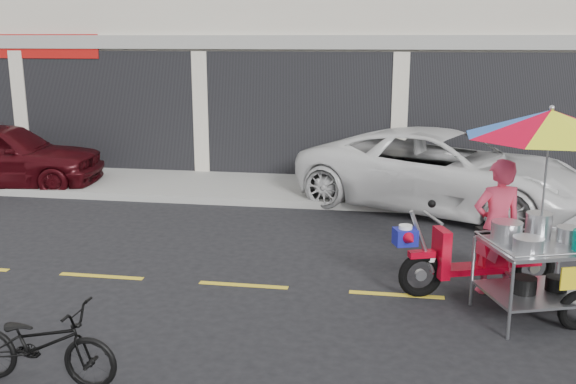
% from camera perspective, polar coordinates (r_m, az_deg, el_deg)
% --- Properties ---
extents(ground, '(90.00, 90.00, 0.00)m').
position_cam_1_polar(ground, '(8.38, 9.61, -9.02)').
color(ground, black).
extents(sidewalk, '(45.00, 3.00, 0.15)m').
position_cam_1_polar(sidewalk, '(13.62, 9.64, 0.12)').
color(sidewalk, gray).
rests_on(sidewalk, ground).
extents(centerline, '(42.00, 0.10, 0.01)m').
position_cam_1_polar(centerline, '(8.38, 9.61, -8.99)').
color(centerline, gold).
rests_on(centerline, ground).
extents(maroon_sedan, '(4.49, 2.35, 1.46)m').
position_cam_1_polar(maroon_sedan, '(15.19, -24.16, 3.02)').
color(maroon_sedan, '#35070B').
rests_on(maroon_sedan, ground).
extents(white_pickup, '(6.01, 4.50, 1.52)m').
position_cam_1_polar(white_pickup, '(12.40, 13.65, 1.85)').
color(white_pickup, silver).
rests_on(white_pickup, ground).
extents(near_bicycle, '(1.55, 0.57, 0.81)m').
position_cam_1_polar(near_bicycle, '(6.59, -21.20, -12.46)').
color(near_bicycle, black).
rests_on(near_bicycle, ground).
extents(food_vendor_rig, '(2.89, 2.41, 2.48)m').
position_cam_1_polar(food_vendor_rig, '(7.97, 20.44, 0.87)').
color(food_vendor_rig, black).
rests_on(food_vendor_rig, ground).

